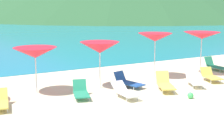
# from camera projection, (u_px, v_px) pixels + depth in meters

# --- Properties ---
(ground_plane) EXTENTS (50.00, 100.00, 0.30)m
(ground_plane) POSITION_uv_depth(u_px,v_px,m) (77.00, 65.00, 22.03)
(ground_plane) COLOR beige
(umbrella_2) EXTENTS (1.93, 1.93, 2.03)m
(umbrella_2) POSITION_uv_depth(u_px,v_px,m) (35.00, 53.00, 14.06)
(umbrella_2) COLOR silver
(umbrella_2) RESTS_ON ground_plane
(umbrella_3) EXTENTS (1.88, 1.88, 2.16)m
(umbrella_3) POSITION_uv_depth(u_px,v_px,m) (100.00, 47.00, 14.96)
(umbrella_3) COLOR silver
(umbrella_3) RESTS_ON ground_plane
(umbrella_4) EXTENTS (1.97, 1.97, 2.38)m
(umbrella_4) POSITION_uv_depth(u_px,v_px,m) (155.00, 37.00, 17.00)
(umbrella_4) COLOR silver
(umbrella_4) RESTS_ON ground_plane
(umbrella_5) EXTENTS (2.12, 2.12, 2.36)m
(umbrella_5) POSITION_uv_depth(u_px,v_px,m) (202.00, 35.00, 17.93)
(umbrella_5) COLOR silver
(umbrella_5) RESTS_ON ground_plane
(lounge_chair_0) EXTENTS (1.15, 1.62, 0.68)m
(lounge_chair_0) POSITION_uv_depth(u_px,v_px,m) (194.00, 80.00, 15.61)
(lounge_chair_0) COLOR white
(lounge_chair_0) RESTS_ON ground_plane
(lounge_chair_1) EXTENTS (0.95, 1.44, 0.68)m
(lounge_chair_1) POSITION_uv_depth(u_px,v_px,m) (81.00, 92.00, 13.63)
(lounge_chair_1) COLOR #268C66
(lounge_chair_1) RESTS_ON ground_plane
(lounge_chair_3) EXTENTS (0.61, 1.56, 0.57)m
(lounge_chair_3) POSITION_uv_depth(u_px,v_px,m) (125.00, 91.00, 13.62)
(lounge_chair_3) COLOR white
(lounge_chair_3) RESTS_ON ground_plane
(lounge_chair_4) EXTENTS (0.97, 1.64, 0.66)m
(lounge_chair_4) POSITION_uv_depth(u_px,v_px,m) (128.00, 82.00, 15.44)
(lounge_chair_4) COLOR #1E478C
(lounge_chair_4) RESTS_ON ground_plane
(lounge_chair_5) EXTENTS (0.96, 1.44, 0.64)m
(lounge_chair_5) POSITION_uv_depth(u_px,v_px,m) (211.00, 76.00, 16.56)
(lounge_chair_5) COLOR #D8BF4C
(lounge_chair_5) RESTS_ON ground_plane
(lounge_chair_6) EXTENTS (0.87, 1.57, 0.63)m
(lounge_chair_6) POSITION_uv_depth(u_px,v_px,m) (0.00, 102.00, 12.22)
(lounge_chair_6) COLOR #D8BF4C
(lounge_chair_6) RESTS_ON ground_plane
(lounge_chair_8) EXTENTS (1.22, 1.70, 0.77)m
(lounge_chair_8) POSITION_uv_depth(u_px,v_px,m) (165.00, 83.00, 14.77)
(lounge_chair_8) COLOR #D8BF4C
(lounge_chair_8) RESTS_ON ground_plane
(lounge_chair_10) EXTENTS (0.64, 1.59, 0.72)m
(lounge_chair_10) POSITION_uv_depth(u_px,v_px,m) (215.00, 65.00, 19.42)
(lounge_chair_10) COLOR #268C66
(lounge_chair_10) RESTS_ON ground_plane
(beach_ball) EXTENTS (0.26, 0.26, 0.26)m
(beach_ball) POSITION_uv_depth(u_px,v_px,m) (190.00, 95.00, 13.54)
(beach_ball) COLOR #3FB259
(beach_ball) RESTS_ON ground_plane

